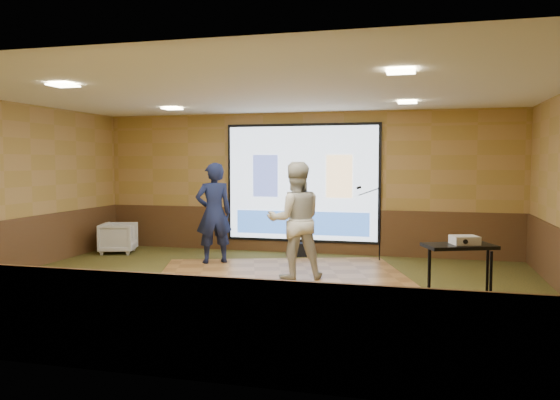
% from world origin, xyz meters
% --- Properties ---
extents(ground, '(9.00, 9.00, 0.00)m').
position_xyz_m(ground, '(0.00, 0.00, 0.00)').
color(ground, '#2B3418').
rests_on(ground, ground).
extents(room_shell, '(9.04, 7.04, 3.02)m').
position_xyz_m(room_shell, '(0.00, 0.00, 2.09)').
color(room_shell, '#AB8247').
rests_on(room_shell, ground).
extents(wainscot_back, '(9.00, 0.04, 0.95)m').
position_xyz_m(wainscot_back, '(0.00, 3.48, 0.47)').
color(wainscot_back, '#50301A').
rests_on(wainscot_back, ground).
extents(wainscot_front, '(9.00, 0.04, 0.95)m').
position_xyz_m(wainscot_front, '(0.00, -3.48, 0.47)').
color(wainscot_front, '#50301A').
rests_on(wainscot_front, ground).
extents(wainscot_left, '(0.04, 7.00, 0.95)m').
position_xyz_m(wainscot_left, '(-4.48, 0.00, 0.47)').
color(wainscot_left, '#50301A').
rests_on(wainscot_left, ground).
extents(projector_screen, '(3.32, 0.06, 2.52)m').
position_xyz_m(projector_screen, '(0.00, 3.44, 1.47)').
color(projector_screen, black).
rests_on(projector_screen, room_shell).
extents(downlight_nw, '(0.32, 0.32, 0.02)m').
position_xyz_m(downlight_nw, '(-2.20, 1.80, 2.97)').
color(downlight_nw, beige).
rests_on(downlight_nw, room_shell).
extents(downlight_ne, '(0.32, 0.32, 0.02)m').
position_xyz_m(downlight_ne, '(2.20, 1.80, 2.97)').
color(downlight_ne, beige).
rests_on(downlight_ne, room_shell).
extents(downlight_sw, '(0.32, 0.32, 0.02)m').
position_xyz_m(downlight_sw, '(-2.20, -1.50, 2.97)').
color(downlight_sw, beige).
rests_on(downlight_sw, room_shell).
extents(downlight_se, '(0.32, 0.32, 0.02)m').
position_xyz_m(downlight_se, '(2.20, -1.50, 2.97)').
color(downlight_se, beige).
rests_on(downlight_se, room_shell).
extents(dance_floor, '(4.93, 4.29, 0.03)m').
position_xyz_m(dance_floor, '(0.17, 1.01, 0.01)').
color(dance_floor, '#9E6E3A').
rests_on(dance_floor, ground).
extents(player_left, '(0.83, 0.77, 1.91)m').
position_xyz_m(player_left, '(-1.35, 1.76, 0.98)').
color(player_left, '#131A3D').
rests_on(player_left, dance_floor).
extents(player_right, '(1.14, 1.03, 1.92)m').
position_xyz_m(player_right, '(0.46, 0.79, 0.99)').
color(player_right, beige).
rests_on(player_right, dance_floor).
extents(av_table, '(0.86, 0.45, 0.91)m').
position_xyz_m(av_table, '(2.93, -0.70, 0.63)').
color(av_table, black).
rests_on(av_table, ground).
extents(projector, '(0.39, 0.35, 0.11)m').
position_xyz_m(projector, '(2.99, -0.68, 0.96)').
color(projector, silver).
rests_on(projector, av_table).
extents(mic_stand, '(0.58, 0.24, 1.49)m').
position_xyz_m(mic_stand, '(1.63, 2.80, 0.49)').
color(mic_stand, black).
rests_on(mic_stand, ground).
extents(banquet_chair, '(0.89, 0.88, 0.65)m').
position_xyz_m(banquet_chair, '(-3.80, 2.46, 0.33)').
color(banquet_chair, gray).
rests_on(banquet_chair, ground).
extents(duffel_bag, '(0.51, 0.42, 0.27)m').
position_xyz_m(duffel_bag, '(0.04, 3.07, 0.14)').
color(duffel_bag, black).
rests_on(duffel_bag, ground).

